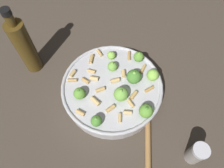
{
  "coord_description": "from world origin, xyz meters",
  "views": [
    {
      "loc": [
        0.26,
        0.17,
        0.6
      ],
      "look_at": [
        0.0,
        0.0,
        0.07
      ],
      "focal_mm": 33.89,
      "sensor_mm": 36.0,
      "label": 1
    }
  ],
  "objects_px": {
    "cooking_pan": "(113,89)",
    "olive_oil_bottle": "(25,46)",
    "pepper_shaker": "(196,153)",
    "wooden_spoon": "(148,161)"
  },
  "relations": [
    {
      "from": "pepper_shaker",
      "to": "olive_oil_bottle",
      "type": "distance_m",
      "value": 0.57
    },
    {
      "from": "pepper_shaker",
      "to": "wooden_spoon",
      "type": "xyz_separation_m",
      "value": [
        0.08,
        -0.1,
        -0.03
      ]
    },
    {
      "from": "pepper_shaker",
      "to": "wooden_spoon",
      "type": "relative_size",
      "value": 0.37
    },
    {
      "from": "cooking_pan",
      "to": "wooden_spoon",
      "type": "height_order",
      "value": "cooking_pan"
    },
    {
      "from": "cooking_pan",
      "to": "pepper_shaker",
      "type": "xyz_separation_m",
      "value": [
        0.05,
        0.29,
        0.01
      ]
    },
    {
      "from": "pepper_shaker",
      "to": "olive_oil_bottle",
      "type": "relative_size",
      "value": 0.34
    },
    {
      "from": "cooking_pan",
      "to": "olive_oil_bottle",
      "type": "height_order",
      "value": "olive_oil_bottle"
    },
    {
      "from": "cooking_pan",
      "to": "olive_oil_bottle",
      "type": "bearing_deg",
      "value": -79.75
    },
    {
      "from": "olive_oil_bottle",
      "to": "cooking_pan",
      "type": "bearing_deg",
      "value": 100.25
    },
    {
      "from": "cooking_pan",
      "to": "wooden_spoon",
      "type": "distance_m",
      "value": 0.23
    }
  ]
}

